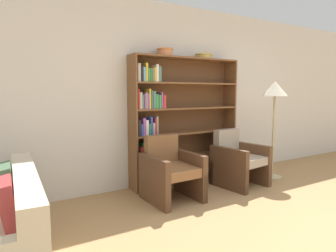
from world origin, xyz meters
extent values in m
plane|color=#A87F51|center=(0.00, 0.00, 0.00)|extent=(24.00, 24.00, 0.00)
cube|color=silver|center=(0.00, 2.40, 1.38)|extent=(12.00, 0.06, 2.75)
cube|color=brown|center=(-1.09, 2.21, 0.97)|extent=(0.02, 0.30, 1.94)
cube|color=brown|center=(0.71, 2.21, 0.97)|extent=(0.02, 0.30, 1.94)
cube|color=brown|center=(-0.19, 2.21, 1.93)|extent=(1.78, 0.30, 0.02)
cube|color=brown|center=(-0.19, 2.21, 0.01)|extent=(1.78, 0.30, 0.03)
cube|color=brown|center=(-0.19, 2.36, 0.97)|extent=(1.78, 0.01, 1.94)
cube|color=#7F6B4C|center=(-1.04, 2.17, 0.13)|extent=(0.04, 0.18, 0.21)
cube|color=#B2A899|center=(-1.00, 2.15, 0.15)|extent=(0.02, 0.13, 0.26)
cube|color=#7F6B4C|center=(-0.98, 2.18, 0.13)|extent=(0.03, 0.19, 0.21)
cube|color=gold|center=(-0.94, 2.18, 0.15)|extent=(0.02, 0.19, 0.24)
cube|color=white|center=(-0.92, 2.17, 0.14)|extent=(0.02, 0.17, 0.23)
cube|color=white|center=(-0.89, 2.15, 0.12)|extent=(0.04, 0.13, 0.19)
cube|color=#994C99|center=(-0.85, 2.15, 0.15)|extent=(0.02, 0.13, 0.24)
cube|color=white|center=(-0.83, 2.17, 0.14)|extent=(0.02, 0.18, 0.22)
cube|color=#B2A899|center=(-0.81, 2.14, 0.13)|extent=(0.02, 0.12, 0.21)
cube|color=#669EB2|center=(-0.77, 2.15, 0.16)|extent=(0.04, 0.13, 0.26)
cube|color=black|center=(-0.73, 2.14, 0.16)|extent=(0.02, 0.12, 0.27)
cube|color=#4C756B|center=(-0.70, 2.15, 0.15)|extent=(0.04, 0.14, 0.25)
cube|color=orange|center=(-0.66, 2.16, 0.13)|extent=(0.03, 0.15, 0.20)
cube|color=red|center=(-0.62, 2.16, 0.16)|extent=(0.04, 0.16, 0.26)
cube|color=brown|center=(-0.19, 2.21, 0.42)|extent=(1.78, 0.30, 0.03)
cube|color=black|center=(-1.05, 2.17, 0.52)|extent=(0.02, 0.18, 0.18)
cube|color=red|center=(-1.01, 2.16, 0.54)|extent=(0.04, 0.15, 0.22)
cube|color=#388C47|center=(-0.97, 2.17, 0.57)|extent=(0.03, 0.18, 0.28)
cube|color=#4C756B|center=(-0.93, 2.17, 0.55)|extent=(0.02, 0.17, 0.24)
cube|color=orange|center=(-0.90, 2.14, 0.54)|extent=(0.03, 0.12, 0.23)
cube|color=red|center=(-0.87, 2.17, 0.52)|extent=(0.03, 0.18, 0.18)
cube|color=#994C99|center=(-0.84, 2.16, 0.51)|extent=(0.02, 0.16, 0.17)
cube|color=#334CB2|center=(-0.81, 2.17, 0.53)|extent=(0.04, 0.18, 0.20)
cube|color=#994C99|center=(-0.77, 2.14, 0.51)|extent=(0.02, 0.12, 0.17)
cube|color=#669EB2|center=(-0.73, 2.18, 0.56)|extent=(0.04, 0.19, 0.27)
cube|color=#388C47|center=(-0.69, 2.17, 0.55)|extent=(0.02, 0.17, 0.25)
cube|color=white|center=(-0.66, 2.17, 0.55)|extent=(0.03, 0.18, 0.24)
cube|color=white|center=(-0.62, 2.14, 0.52)|extent=(0.04, 0.12, 0.18)
cube|color=black|center=(-0.59, 2.15, 0.52)|extent=(0.02, 0.13, 0.19)
cube|color=#388C47|center=(-0.55, 2.18, 0.55)|extent=(0.04, 0.19, 0.25)
cube|color=brown|center=(-0.19, 2.21, 0.79)|extent=(1.78, 0.30, 0.02)
cube|color=black|center=(-1.04, 2.18, 0.92)|extent=(0.04, 0.19, 0.23)
cube|color=#334CB2|center=(-1.01, 2.17, 0.89)|extent=(0.02, 0.17, 0.17)
cube|color=#994C99|center=(-0.97, 2.15, 0.93)|extent=(0.04, 0.14, 0.25)
cube|color=white|center=(-0.93, 2.18, 0.92)|extent=(0.04, 0.19, 0.22)
cube|color=#388C47|center=(-0.88, 2.17, 0.89)|extent=(0.02, 0.18, 0.17)
cube|color=#334CB2|center=(-0.86, 2.17, 0.94)|extent=(0.03, 0.17, 0.26)
cube|color=#B2A899|center=(-0.82, 2.16, 0.89)|extent=(0.03, 0.15, 0.18)
cube|color=red|center=(-0.79, 2.15, 0.92)|extent=(0.02, 0.13, 0.24)
cube|color=#B2A899|center=(-0.76, 2.16, 0.94)|extent=(0.02, 0.16, 0.27)
cube|color=brown|center=(-0.19, 2.21, 1.17)|extent=(1.78, 0.30, 0.02)
cube|color=red|center=(-1.05, 2.14, 1.32)|extent=(0.02, 0.12, 0.28)
cube|color=#B2A899|center=(-1.02, 2.14, 1.30)|extent=(0.04, 0.12, 0.23)
cube|color=#4C756B|center=(-0.98, 2.16, 1.29)|extent=(0.02, 0.15, 0.20)
cube|color=#994C99|center=(-0.95, 2.17, 1.29)|extent=(0.02, 0.17, 0.21)
cube|color=#B2A899|center=(-0.93, 2.16, 1.30)|extent=(0.02, 0.15, 0.23)
cube|color=#994C99|center=(-0.90, 2.17, 1.29)|extent=(0.02, 0.18, 0.21)
cube|color=gold|center=(-0.88, 2.16, 1.32)|extent=(0.02, 0.16, 0.28)
cube|color=#4C756B|center=(-0.85, 2.17, 1.31)|extent=(0.02, 0.17, 0.26)
cube|color=#4C756B|center=(-0.81, 2.15, 1.31)|extent=(0.04, 0.14, 0.25)
cube|color=#388C47|center=(-0.76, 2.18, 1.29)|extent=(0.04, 0.20, 0.21)
cube|color=#388C47|center=(-0.72, 2.16, 1.28)|extent=(0.04, 0.15, 0.19)
cube|color=#994C99|center=(-0.68, 2.17, 1.30)|extent=(0.02, 0.18, 0.23)
cube|color=red|center=(-0.64, 2.16, 1.28)|extent=(0.04, 0.15, 0.19)
cube|color=brown|center=(-0.19, 2.21, 1.55)|extent=(1.78, 0.30, 0.02)
cube|color=#B2A899|center=(-1.04, 2.16, 1.68)|extent=(0.04, 0.15, 0.24)
cube|color=black|center=(-1.00, 2.16, 1.67)|extent=(0.03, 0.16, 0.21)
cube|color=#669EB2|center=(-0.96, 2.18, 1.66)|extent=(0.04, 0.19, 0.19)
cube|color=gold|center=(-0.92, 2.16, 1.69)|extent=(0.03, 0.14, 0.26)
cube|color=#388C47|center=(-0.89, 2.16, 1.65)|extent=(0.03, 0.15, 0.18)
cube|color=#388C47|center=(-0.85, 2.15, 1.65)|extent=(0.02, 0.13, 0.19)
cube|color=#7F6B4C|center=(-0.82, 2.15, 1.66)|extent=(0.04, 0.14, 0.19)
cube|color=gold|center=(-0.79, 2.15, 1.66)|extent=(0.02, 0.14, 0.20)
cube|color=white|center=(-0.76, 2.15, 1.68)|extent=(0.03, 0.14, 0.24)
cube|color=#4C756B|center=(-0.72, 2.16, 1.67)|extent=(0.04, 0.15, 0.21)
cylinder|color=#C67547|center=(-0.57, 2.21, 1.99)|extent=(0.22, 0.22, 0.10)
torus|color=#C67547|center=(-0.57, 2.21, 2.04)|extent=(0.24, 0.24, 0.02)
cylinder|color=tan|center=(0.14, 2.21, 1.98)|extent=(0.25, 0.25, 0.07)
torus|color=tan|center=(0.14, 2.21, 2.01)|extent=(0.27, 0.27, 0.02)
cube|color=beige|center=(-2.59, 1.08, 0.59)|extent=(0.27, 1.76, 0.34)
cube|color=#A83838|center=(-2.73, 0.83, 0.60)|extent=(0.19, 0.37, 0.37)
cube|color=#4C6B4C|center=(-2.70, 1.35, 0.60)|extent=(0.19, 0.37, 0.37)
cube|color=brown|center=(-0.51, 1.33, 0.19)|extent=(0.07, 0.07, 0.37)
cube|color=brown|center=(-1.08, 1.31, 0.19)|extent=(0.07, 0.07, 0.37)
cube|color=brown|center=(-0.52, 1.94, 0.19)|extent=(0.07, 0.07, 0.37)
cube|color=brown|center=(-1.09, 1.92, 0.19)|extent=(0.07, 0.07, 0.37)
cube|color=brown|center=(-0.80, 1.63, 0.40)|extent=(0.50, 0.65, 0.12)
cube|color=brown|center=(-0.81, 1.91, 0.63)|extent=(0.48, 0.13, 0.40)
cube|color=brown|center=(-0.52, 1.63, 0.31)|extent=(0.10, 0.68, 0.61)
cube|color=brown|center=(-1.08, 1.62, 0.31)|extent=(0.10, 0.68, 0.61)
cube|color=brown|center=(0.74, 1.36, 0.19)|extent=(0.08, 0.08, 0.37)
cube|color=brown|center=(0.17, 1.29, 0.19)|extent=(0.08, 0.08, 0.37)
cube|color=brown|center=(0.66, 1.97, 0.19)|extent=(0.08, 0.08, 0.37)
cube|color=brown|center=(0.09, 1.89, 0.19)|extent=(0.08, 0.08, 0.37)
cube|color=tan|center=(0.42, 1.63, 0.40)|extent=(0.56, 0.70, 0.12)
cube|color=tan|center=(0.38, 1.90, 0.63)|extent=(0.49, 0.18, 0.40)
cube|color=brown|center=(0.69, 1.66, 0.31)|extent=(0.17, 0.68, 0.61)
cube|color=brown|center=(0.14, 1.59, 0.31)|extent=(0.17, 0.68, 0.61)
cylinder|color=tan|center=(1.19, 1.67, 0.01)|extent=(0.32, 0.32, 0.02)
cylinder|color=tan|center=(1.19, 1.67, 0.69)|extent=(0.04, 0.04, 1.34)
cone|color=beige|center=(1.19, 1.67, 1.47)|extent=(0.40, 0.40, 0.24)
camera|label=1|loc=(-2.82, -1.61, 1.42)|focal=32.00mm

